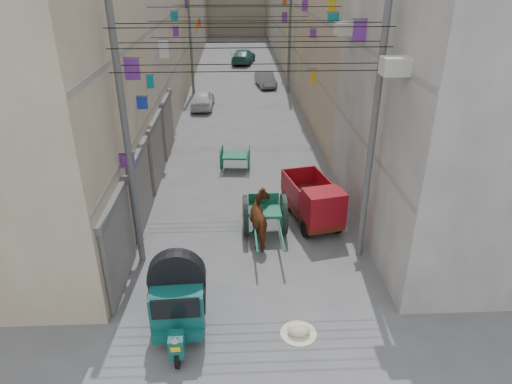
{
  "coord_description": "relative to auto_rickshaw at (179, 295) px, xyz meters",
  "views": [
    {
      "loc": [
        -0.43,
        -6.64,
        8.68
      ],
      "look_at": [
        0.17,
        6.5,
        2.16
      ],
      "focal_mm": 32.0,
      "sensor_mm": 36.0,
      "label": 1
    }
  ],
  "objects": [
    {
      "name": "mini_truck",
      "position": [
        4.41,
        5.16,
        -0.23
      ],
      "size": [
        2.03,
        3.34,
        1.75
      ],
      "rotation": [
        0.0,
        0.0,
        0.22
      ],
      "color": "black",
      "rests_on": "ground"
    },
    {
      "name": "auto_rickshaw",
      "position": [
        0.0,
        0.0,
        0.0
      ],
      "size": [
        1.55,
        2.61,
        1.82
      ],
      "rotation": [
        0.0,
        0.0,
        0.04
      ],
      "color": "black",
      "rests_on": "ground"
    },
    {
      "name": "overhead_cables",
      "position": [
        2.01,
        11.61,
        5.7
      ],
      "size": [
        7.4,
        22.52,
        1.12
      ],
      "color": "black",
      "rests_on": "ground"
    },
    {
      "name": "distant_car_green",
      "position": [
        2.45,
        37.05,
        -0.4
      ],
      "size": [
        2.7,
        4.87,
        1.33
      ],
      "primitive_type": "imported",
      "rotation": [
        0.0,
        0.0,
        2.95
      ],
      "color": "#1F5B4E",
      "rests_on": "ground"
    },
    {
      "name": "tonga_cart",
      "position": [
        2.53,
        4.72,
        -0.3
      ],
      "size": [
        1.6,
        3.28,
        1.47
      ],
      "rotation": [
        0.0,
        0.0,
        0.02
      ],
      "color": "black",
      "rests_on": "ground"
    },
    {
      "name": "ac_units",
      "position": [
        5.66,
        4.87,
        6.36
      ],
      "size": [
        0.7,
        6.55,
        3.35
      ],
      "color": "#B0AD9E",
      "rests_on": "ground"
    },
    {
      "name": "horse",
      "position": [
        2.44,
        4.21,
        -0.24
      ],
      "size": [
        1.16,
        2.07,
        1.66
      ],
      "primitive_type": "imported",
      "rotation": [
        0.0,
        0.0,
        3.28
      ],
      "color": "#5B2615",
      "rests_on": "ground"
    },
    {
      "name": "distant_car_white",
      "position": [
        -0.65,
        21.17,
        -0.45
      ],
      "size": [
        1.55,
        3.66,
        1.23
      ],
      "primitive_type": "imported",
      "rotation": [
        0.0,
        0.0,
        3.12
      ],
      "color": "silver",
      "rests_on": "ground"
    },
    {
      "name": "distant_car_grey",
      "position": [
        4.0,
        27.17,
        -0.5
      ],
      "size": [
        1.69,
        3.58,
        1.14
      ],
      "primitive_type": "imported",
      "rotation": [
        0.0,
        0.0,
        0.15
      ],
      "color": "#595E5C",
      "rests_on": "ground"
    },
    {
      "name": "utility_poles",
      "position": [
        2.01,
        14.21,
        2.93
      ],
      "size": [
        7.4,
        22.2,
        8.0
      ],
      "color": "#4E4E51",
      "rests_on": "ground"
    },
    {
      "name": "second_cart",
      "position": [
        1.51,
        10.55,
        -0.43
      ],
      "size": [
        1.45,
        1.31,
        1.19
      ],
      "rotation": [
        0.0,
        0.0,
        -0.09
      ],
      "color": "#145940",
      "rests_on": "ground"
    },
    {
      "name": "signboards",
      "position": [
        2.0,
        18.86,
        2.36
      ],
      "size": [
        8.22,
        40.52,
        5.67
      ],
      "color": "#C44A1A",
      "rests_on": "ground"
    },
    {
      "name": "feed_sack",
      "position": [
        3.11,
        -0.39,
        -0.92
      ],
      "size": [
        0.6,
        0.48,
        0.3
      ],
      "primitive_type": "ellipsoid",
      "color": "beige",
      "rests_on": "ground"
    },
    {
      "name": "shutters_left",
      "position": [
        -1.91,
        7.58,
        0.42
      ],
      "size": [
        0.18,
        14.4,
        2.88
      ],
      "color": "#49494D",
      "rests_on": "ground"
    }
  ]
}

